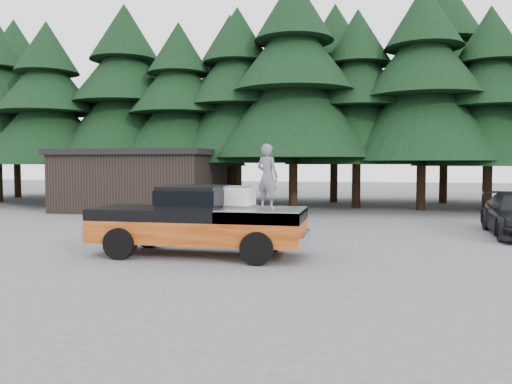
% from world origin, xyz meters
% --- Properties ---
extents(ground, '(120.00, 120.00, 0.00)m').
position_xyz_m(ground, '(0.00, 0.00, 0.00)').
color(ground, '#505053').
rests_on(ground, ground).
extents(pickup_truck, '(6.00, 2.04, 1.33)m').
position_xyz_m(pickup_truck, '(-1.61, -0.61, 0.67)').
color(pickup_truck, '#C96A1F').
rests_on(pickup_truck, ground).
extents(truck_cab, '(1.66, 1.90, 0.59)m').
position_xyz_m(truck_cab, '(-1.71, -0.61, 1.62)').
color(truck_cab, black).
rests_on(truck_cab, pickup_truck).
extents(air_compressor, '(0.91, 0.82, 0.52)m').
position_xyz_m(air_compressor, '(-0.53, -0.37, 1.59)').
color(air_compressor, silver).
rests_on(air_compressor, pickup_truck).
extents(man_on_bed, '(0.74, 0.63, 1.72)m').
position_xyz_m(man_on_bed, '(0.33, -0.66, 2.19)').
color(man_on_bed, slate).
rests_on(man_on_bed, pickup_truck).
extents(utility_building, '(8.40, 6.40, 3.30)m').
position_xyz_m(utility_building, '(-9.00, 12.00, 1.67)').
color(utility_building, black).
rests_on(utility_building, ground).
extents(treeline, '(60.15, 16.05, 17.50)m').
position_xyz_m(treeline, '(0.42, 17.20, 7.72)').
color(treeline, black).
rests_on(treeline, ground).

